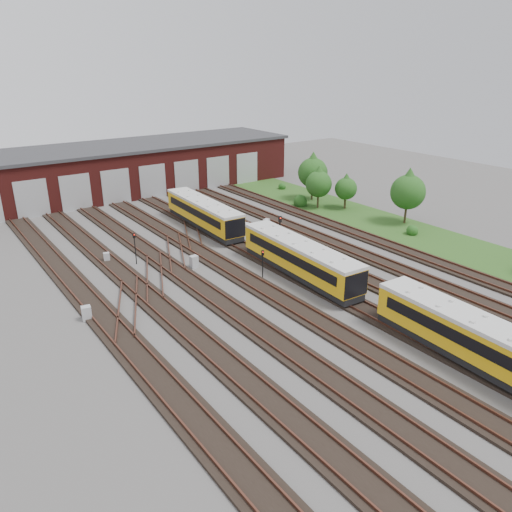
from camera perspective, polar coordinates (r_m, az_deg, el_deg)
ground at (r=39.08m, az=5.56°, el=-4.56°), size 120.00×120.00×0.00m
track_network at (r=39.33m, az=4.82°, el=-4.18°), size 30.40×70.00×0.33m
maintenance_shed at (r=71.56m, az=-16.01°, el=9.52°), size 51.00×12.50×6.35m
grass_verge at (r=58.30m, az=13.35°, el=3.90°), size 8.00×55.00×0.05m
metro_train at (r=41.64m, az=5.04°, el=-0.22°), size 3.06×45.51×2.77m
signal_mast_0 at (r=45.41m, az=-13.68°, el=1.27°), size 0.23×0.21×2.94m
signal_mast_1 at (r=41.44m, az=0.77°, el=-0.48°), size 0.25×0.24×2.46m
signal_mast_2 at (r=53.78m, az=-4.00°, el=5.04°), size 0.24×0.22×2.95m
signal_mast_3 at (r=46.30m, az=2.74°, el=2.95°), size 0.31×0.29×3.75m
relay_cabinet_0 at (r=37.19m, az=-18.79°, el=-6.22°), size 0.72×0.63×1.07m
relay_cabinet_1 at (r=47.13m, az=-16.69°, el=-0.14°), size 0.62×0.55×0.88m
relay_cabinet_2 at (r=44.22m, az=-7.11°, el=-0.65°), size 0.68×0.58×1.09m
relay_cabinet_3 at (r=52.86m, az=-1.17°, el=3.25°), size 0.79×0.74×1.06m
relay_cabinet_4 at (r=54.16m, az=1.20°, el=3.70°), size 0.77×0.71×1.05m
tree_0 at (r=65.14m, az=6.52°, el=9.84°), size 3.80×3.80×6.30m
tree_1 at (r=61.60m, az=7.19°, el=8.51°), size 3.19×3.19×5.29m
tree_2 at (r=57.41m, az=17.02°, el=7.45°), size 3.80×3.80×6.30m
tree_3 at (r=61.88m, az=10.26°, el=7.88°), size 2.68×2.68×4.44m
bush_0 at (r=54.65m, az=17.44°, el=2.95°), size 1.23×1.23×1.23m
bush_1 at (r=62.76m, az=5.09°, el=6.45°), size 1.71×1.71×1.71m
bush_2 at (r=71.20m, az=3.01°, el=8.05°), size 1.04×1.04×1.04m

